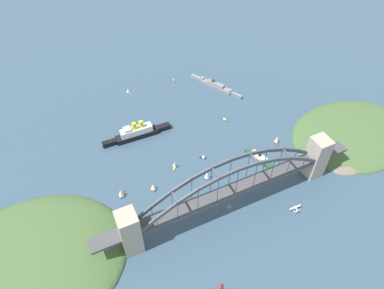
{
  "coord_description": "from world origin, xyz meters",
  "views": [
    {
      "loc": [
        -110.21,
        -150.44,
        268.22
      ],
      "look_at": [
        0.0,
        79.46,
        8.0
      ],
      "focal_mm": 32.74,
      "sensor_mm": 36.0,
      "label": 1
    }
  ],
  "objects_px": {
    "naval_cruiser": "(215,85)",
    "small_boat_5": "(277,139)",
    "ocean_liner": "(137,133)",
    "small_boat_8": "(224,119)",
    "seaplane_second_in_formation": "(295,209)",
    "small_boat_2": "(204,156)",
    "small_boat_1": "(173,81)",
    "small_boat_6": "(153,186)",
    "harbor_arch_bridge": "(232,190)",
    "small_boat_7": "(128,90)",
    "small_boat_4": "(121,193)",
    "harbor_ferry_steamer": "(259,158)",
    "small_boat_0": "(207,175)",
    "small_boat_3": "(175,164)"
  },
  "relations": [
    {
      "from": "small_boat_0",
      "to": "small_boat_6",
      "type": "bearing_deg",
      "value": 168.93
    },
    {
      "from": "harbor_arch_bridge",
      "to": "small_boat_0",
      "type": "height_order",
      "value": "harbor_arch_bridge"
    },
    {
      "from": "harbor_ferry_steamer",
      "to": "small_boat_1",
      "type": "height_order",
      "value": "harbor_ferry_steamer"
    },
    {
      "from": "small_boat_3",
      "to": "small_boat_6",
      "type": "xyz_separation_m",
      "value": [
        -29.37,
        -16.69,
        -0.13
      ]
    },
    {
      "from": "small_boat_7",
      "to": "small_boat_0",
      "type": "bearing_deg",
      "value": -80.99
    },
    {
      "from": "naval_cruiser",
      "to": "small_boat_8",
      "type": "bearing_deg",
      "value": -108.84
    },
    {
      "from": "harbor_ferry_steamer",
      "to": "small_boat_7",
      "type": "bearing_deg",
      "value": 117.3
    },
    {
      "from": "small_boat_8",
      "to": "small_boat_6",
      "type": "bearing_deg",
      "value": -152.11
    },
    {
      "from": "seaplane_second_in_formation",
      "to": "small_boat_5",
      "type": "relative_size",
      "value": 1.13
    },
    {
      "from": "small_boat_1",
      "to": "small_boat_6",
      "type": "height_order",
      "value": "small_boat_6"
    },
    {
      "from": "harbor_arch_bridge",
      "to": "harbor_ferry_steamer",
      "type": "relative_size",
      "value": 7.1
    },
    {
      "from": "small_boat_4",
      "to": "small_boat_3",
      "type": "bearing_deg",
      "value": 10.88
    },
    {
      "from": "harbor_ferry_steamer",
      "to": "small_boat_6",
      "type": "xyz_separation_m",
      "value": [
        -111.63,
        11.54,
        1.54
      ]
    },
    {
      "from": "harbor_arch_bridge",
      "to": "small_boat_0",
      "type": "relative_size",
      "value": 23.13
    },
    {
      "from": "harbor_arch_bridge",
      "to": "small_boat_0",
      "type": "bearing_deg",
      "value": 94.75
    },
    {
      "from": "small_boat_6",
      "to": "small_boat_8",
      "type": "xyz_separation_m",
      "value": [
        109.55,
        57.99,
        -3.43
      ]
    },
    {
      "from": "naval_cruiser",
      "to": "small_boat_7",
      "type": "relative_size",
      "value": 8.44
    },
    {
      "from": "small_boat_1",
      "to": "small_boat_3",
      "type": "xyz_separation_m",
      "value": [
        -57.73,
        -136.59,
        3.51
      ]
    },
    {
      "from": "ocean_liner",
      "to": "small_boat_2",
      "type": "height_order",
      "value": "ocean_liner"
    },
    {
      "from": "naval_cruiser",
      "to": "small_boat_5",
      "type": "height_order",
      "value": "naval_cruiser"
    },
    {
      "from": "naval_cruiser",
      "to": "small_boat_7",
      "type": "distance_m",
      "value": 110.0
    },
    {
      "from": "harbor_arch_bridge",
      "to": "small_boat_8",
      "type": "relative_size",
      "value": 20.99
    },
    {
      "from": "naval_cruiser",
      "to": "small_boat_3",
      "type": "xyz_separation_m",
      "value": [
        -100.51,
        -100.86,
        1.16
      ]
    },
    {
      "from": "small_boat_1",
      "to": "small_boat_5",
      "type": "height_order",
      "value": "small_boat_5"
    },
    {
      "from": "ocean_liner",
      "to": "naval_cruiser",
      "type": "height_order",
      "value": "ocean_liner"
    },
    {
      "from": "harbor_arch_bridge",
      "to": "small_boat_7",
      "type": "xyz_separation_m",
      "value": [
        -29.27,
        202.77,
        -21.16
      ]
    },
    {
      "from": "small_boat_7",
      "to": "harbor_ferry_steamer",
      "type": "bearing_deg",
      "value": -62.7
    },
    {
      "from": "ocean_liner",
      "to": "small_boat_8",
      "type": "distance_m",
      "value": 101.02
    },
    {
      "from": "naval_cruiser",
      "to": "small_boat_2",
      "type": "height_order",
      "value": "naval_cruiser"
    },
    {
      "from": "seaplane_second_in_formation",
      "to": "small_boat_2",
      "type": "relative_size",
      "value": 1.77
    },
    {
      "from": "seaplane_second_in_formation",
      "to": "small_boat_3",
      "type": "xyz_separation_m",
      "value": [
        -78.04,
        94.11,
        2.44
      ]
    },
    {
      "from": "harbor_arch_bridge",
      "to": "naval_cruiser",
      "type": "height_order",
      "value": "harbor_arch_bridge"
    },
    {
      "from": "naval_cruiser",
      "to": "small_boat_4",
      "type": "xyz_separation_m",
      "value": [
        -159.77,
        -112.25,
        2.12
      ]
    },
    {
      "from": "small_boat_0",
      "to": "small_boat_5",
      "type": "relative_size",
      "value": 1.02
    },
    {
      "from": "ocean_liner",
      "to": "small_boat_8",
      "type": "relative_size",
      "value": 6.47
    },
    {
      "from": "harbor_arch_bridge",
      "to": "small_boat_4",
      "type": "height_order",
      "value": "harbor_arch_bridge"
    },
    {
      "from": "seaplane_second_in_formation",
      "to": "small_boat_5",
      "type": "bearing_deg",
      "value": 66.2
    },
    {
      "from": "small_boat_0",
      "to": "small_boat_5",
      "type": "height_order",
      "value": "small_boat_0"
    },
    {
      "from": "small_boat_5",
      "to": "small_boat_7",
      "type": "relative_size",
      "value": 1.26
    },
    {
      "from": "small_boat_4",
      "to": "small_boat_8",
      "type": "relative_size",
      "value": 0.95
    },
    {
      "from": "ocean_liner",
      "to": "small_boat_5",
      "type": "relative_size",
      "value": 7.29
    },
    {
      "from": "harbor_ferry_steamer",
      "to": "small_boat_6",
      "type": "height_order",
      "value": "small_boat_6"
    },
    {
      "from": "naval_cruiser",
      "to": "small_boat_0",
      "type": "distance_m",
      "value": 149.53
    },
    {
      "from": "small_boat_1",
      "to": "small_boat_2",
      "type": "xyz_separation_m",
      "value": [
        -26.12,
        -138.46,
        2.46
      ]
    },
    {
      "from": "naval_cruiser",
      "to": "small_boat_5",
      "type": "bearing_deg",
      "value": -84.03
    },
    {
      "from": "harbor_arch_bridge",
      "to": "small_boat_7",
      "type": "height_order",
      "value": "harbor_arch_bridge"
    },
    {
      "from": "naval_cruiser",
      "to": "small_boat_5",
      "type": "distance_m",
      "value": 117.04
    },
    {
      "from": "naval_cruiser",
      "to": "seaplane_second_in_formation",
      "type": "height_order",
      "value": "naval_cruiser"
    },
    {
      "from": "ocean_liner",
      "to": "naval_cruiser",
      "type": "xyz_separation_m",
      "value": [
        119.88,
        43.29,
        -3.12
      ]
    },
    {
      "from": "small_boat_7",
      "to": "small_boat_8",
      "type": "bearing_deg",
      "value": -49.05
    }
  ]
}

